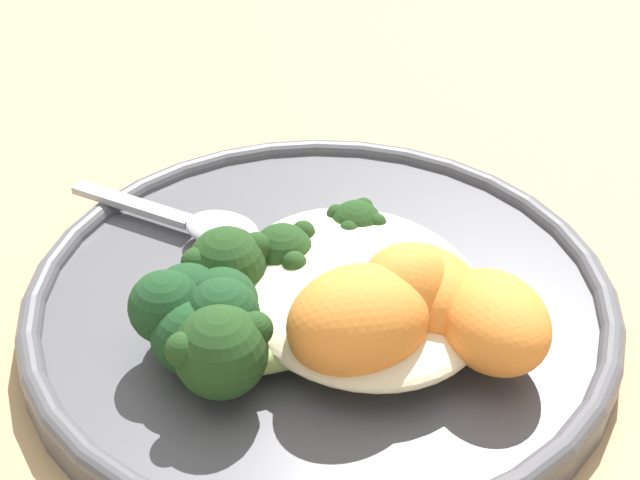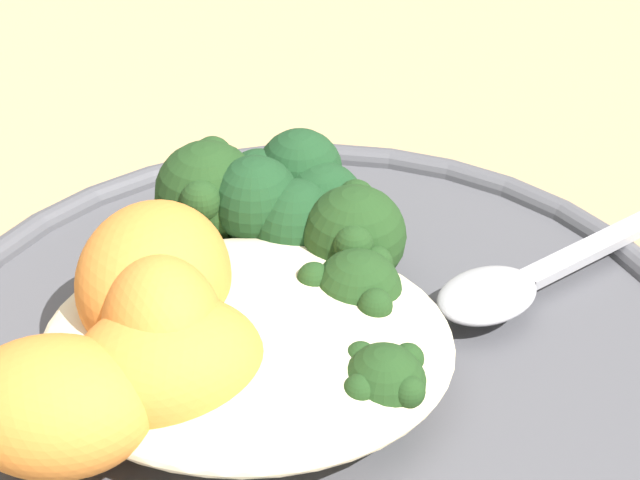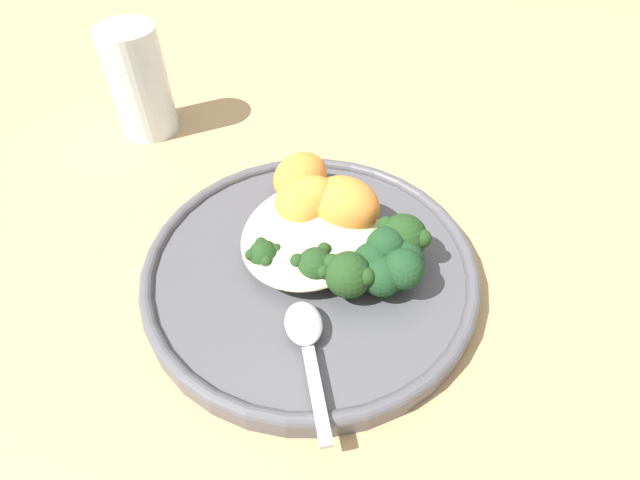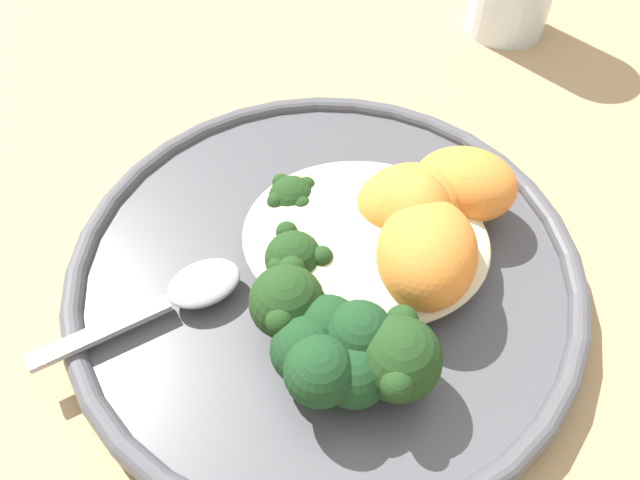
# 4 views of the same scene
# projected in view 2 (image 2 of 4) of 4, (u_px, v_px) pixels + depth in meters

# --- Properties ---
(ground_plane) EXTENTS (4.00, 4.00, 0.00)m
(ground_plane) POSITION_uv_depth(u_px,v_px,m) (312.00, 399.00, 0.37)
(ground_plane) COLOR tan
(plate) EXTENTS (0.28, 0.28, 0.02)m
(plate) POSITION_uv_depth(u_px,v_px,m) (311.00, 378.00, 0.36)
(plate) COLOR #4C4C51
(plate) RESTS_ON ground_plane
(quinoa_mound) EXTENTS (0.13, 0.11, 0.02)m
(quinoa_mound) POSITION_uv_depth(u_px,v_px,m) (247.00, 343.00, 0.34)
(quinoa_mound) COLOR beige
(quinoa_mound) RESTS_ON plate
(broccoli_stalk_0) EXTENTS (0.11, 0.04, 0.03)m
(broccoli_stalk_0) POSITION_uv_depth(u_px,v_px,m) (289.00, 374.00, 0.33)
(broccoli_stalk_0) COLOR #9EBC66
(broccoli_stalk_0) RESTS_ON plate
(broccoli_stalk_1) EXTENTS (0.09, 0.06, 0.03)m
(broccoli_stalk_1) POSITION_uv_depth(u_px,v_px,m) (315.00, 310.00, 0.35)
(broccoli_stalk_1) COLOR #9EBC66
(broccoli_stalk_1) RESTS_ON plate
(broccoli_stalk_2) EXTENTS (0.09, 0.10, 0.04)m
(broccoli_stalk_2) POSITION_uv_depth(u_px,v_px,m) (332.00, 254.00, 0.37)
(broccoli_stalk_2) COLOR #9EBC66
(broccoli_stalk_2) RESTS_ON plate
(broccoli_stalk_3) EXTENTS (0.04, 0.12, 0.04)m
(broccoli_stalk_3) POSITION_uv_depth(u_px,v_px,m) (205.00, 216.00, 0.39)
(broccoli_stalk_3) COLOR #9EBC66
(broccoli_stalk_3) RESTS_ON plate
(sweet_potato_chunk_0) EXTENTS (0.05, 0.06, 0.05)m
(sweet_potato_chunk_0) POSITION_uv_depth(u_px,v_px,m) (164.00, 330.00, 0.33)
(sweet_potato_chunk_0) COLOR orange
(sweet_potato_chunk_0) RESTS_ON plate
(sweet_potato_chunk_1) EXTENTS (0.06, 0.05, 0.04)m
(sweet_potato_chunk_1) POSITION_uv_depth(u_px,v_px,m) (56.00, 406.00, 0.31)
(sweet_potato_chunk_1) COLOR orange
(sweet_potato_chunk_1) RESTS_ON plate
(sweet_potato_chunk_2) EXTENTS (0.07, 0.07, 0.04)m
(sweet_potato_chunk_2) POSITION_uv_depth(u_px,v_px,m) (168.00, 365.00, 0.32)
(sweet_potato_chunk_2) COLOR orange
(sweet_potato_chunk_2) RESTS_ON plate
(sweet_potato_chunk_3) EXTENTS (0.05, 0.06, 0.05)m
(sweet_potato_chunk_3) POSITION_uv_depth(u_px,v_px,m) (154.00, 280.00, 0.35)
(sweet_potato_chunk_3) COLOR orange
(sweet_potato_chunk_3) RESTS_ON plate
(kale_tuft) EXTENTS (0.06, 0.06, 0.04)m
(kale_tuft) POSITION_uv_depth(u_px,v_px,m) (287.00, 198.00, 0.40)
(kale_tuft) COLOR #193D1E
(kale_tuft) RESTS_ON plate
(spoon) EXTENTS (0.10, 0.08, 0.01)m
(spoon) POSITION_uv_depth(u_px,v_px,m) (510.00, 285.00, 0.38)
(spoon) COLOR #A3A3A8
(spoon) RESTS_ON plate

